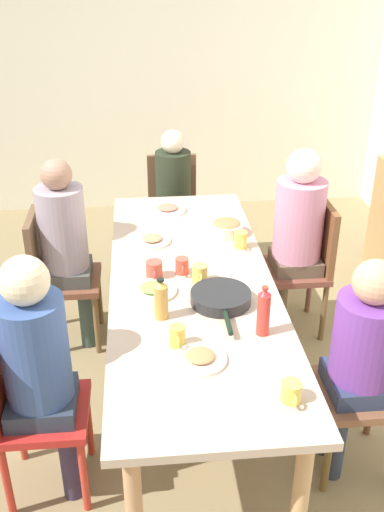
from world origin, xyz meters
The scene contains 27 objects.
ground_plane centered at (0.00, 0.00, 0.00)m, with size 6.84×6.84×0.00m, color olive.
wall_left centered at (-2.91, 0.00, 1.30)m, with size 0.12×4.33×2.60m, color white.
dining_table centered at (0.00, 0.00, 0.68)m, with size 2.40×0.87×0.75m.
chair_0 centered at (-0.60, -0.81, 0.51)m, with size 0.40×0.40×0.90m.
person_0 centered at (-0.60, -0.72, 0.74)m, with size 0.30×0.30×1.25m.
chair_1 centered at (0.60, 0.81, 0.51)m, with size 0.40×0.40×0.90m.
person_1 centered at (0.60, 0.72, 0.69)m, with size 0.30×0.30×1.15m.
chair_2 centered at (-0.60, 0.81, 0.51)m, with size 0.40×0.40×0.90m.
person_2 centered at (-0.60, 0.72, 0.76)m, with size 0.31×0.31×1.26m.
chair_3 centered at (0.60, -0.81, 0.51)m, with size 0.40×0.40×0.90m.
person_3 centered at (0.60, -0.72, 0.74)m, with size 0.30×0.30×1.24m.
chair_4 centered at (-1.58, 0.00, 0.51)m, with size 0.40×0.40×0.90m.
person_4 centered at (-1.49, 0.00, 0.67)m, with size 0.30×0.30×1.14m.
plate_0 centered at (0.68, -0.03, 0.76)m, with size 0.23×0.23×0.04m.
plate_1 centered at (-0.95, -0.08, 0.76)m, with size 0.25×0.25×0.04m.
plate_2 centered at (0.09, -0.21, 0.76)m, with size 0.24×0.24×0.04m.
plate_3 centered at (-0.49, -0.19, 0.76)m, with size 0.22×0.22×0.04m.
bowl_0 centered at (-0.56, 0.27, 0.79)m, with size 0.22×0.22×0.09m.
serving_pan centered at (0.23, 0.12, 0.78)m, with size 0.48×0.30×0.06m.
cup_0 centered at (0.01, 0.04, 0.80)m, with size 0.12×0.08×0.10m.
cup_1 centered at (-0.37, 0.32, 0.80)m, with size 0.11×0.07×0.10m.
cup_2 centered at (0.96, 0.30, 0.79)m, with size 0.12×0.08×0.08m.
cup_3 centered at (-0.06, -0.20, 0.80)m, with size 0.12×0.09×0.09m.
cup_4 centered at (-0.09, -0.05, 0.79)m, with size 0.11×0.07×0.09m.
cup_5 centered at (0.56, -0.12, 0.80)m, with size 0.11×0.07×0.10m.
bottle_0 centered at (0.33, -0.18, 0.85)m, with size 0.07×0.07×0.21m.
bottle_1 centered at (0.51, 0.28, 0.87)m, with size 0.06×0.06×0.25m.
Camera 1 is at (2.69, -0.26, 2.32)m, focal length 41.32 mm.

